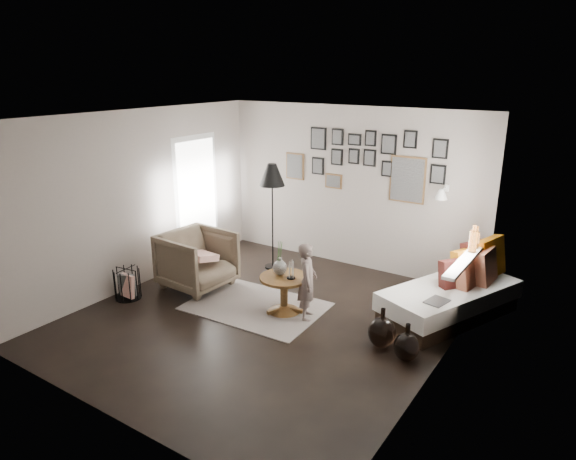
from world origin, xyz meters
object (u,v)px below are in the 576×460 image
Objects in this scene: pedestal_table at (284,296)px; demijohn_large at (382,332)px; armchair at (197,260)px; daybed at (452,293)px; child at (307,281)px; magazine_basket at (127,284)px; vase at (280,265)px; floor_lamp at (272,179)px; demijohn_small at (407,347)px.

demijohn_large is at bearing -4.85° from pedestal_table.
armchair is 1.91× the size of demijohn_large.
daybed is 2.25× the size of armchair.
magazine_basket is at bearing 82.29° from child.
child is at bearing 19.75° from magazine_basket.
child is at bearing -85.54° from armchair.
vase is at bearing 23.72° from magazine_basket.
daybed is at bearing -1.77° from floor_lamp.
vase is 0.49× the size of armchair.
pedestal_table is 1.45× the size of demijohn_small.
pedestal_table is 1.47× the size of magazine_basket.
armchair is 0.91× the size of child.
floor_lamp reaches higher than daybed.
vase is 0.94× the size of demijohn_large.
pedestal_table is at bearing -126.34° from daybed.
child is at bearing 172.95° from demijohn_large.
vase reaches higher than daybed.
vase is 0.22× the size of daybed.
armchair is 3.01m from demijohn_large.
daybed is (1.90, 1.14, 0.07)m from pedestal_table.
magazine_basket is 2.63m from child.
magazine_basket is (-4.00, -2.01, -0.09)m from daybed.
vase reaches higher than demijohn_large.
child reaches higher than demijohn_small.
child is at bearing 170.01° from demijohn_small.
floor_lamp is at bearing 63.41° from magazine_basket.
daybed is 4.29× the size of demijohn_large.
vase is 1.77m from floor_lamp.
pedestal_table is 0.69× the size of armchair.
armchair is at bearing 178.01° from demijohn_large.
floor_lamp is 3.90× the size of magazine_basket.
armchair reaches higher than demijohn_small.
child is (2.46, 0.88, 0.30)m from magazine_basket.
daybed is 3.18m from floor_lamp.
armchair is 3.37m from demijohn_small.
armchair reaches higher than demijohn_large.
vase reaches higher than magazine_basket.
child is at bearing -0.91° from vase.
vase is 0.45m from child.
pedestal_table reaches higher than demijohn_small.
armchair is 2.10× the size of demijohn_small.
magazine_basket is at bearing -156.28° from vase.
demijohn_large is at bearing 161.08° from demijohn_small.
child reaches higher than pedestal_table.
pedestal_table is 0.45m from child.
floor_lamp is 3.48m from demijohn_small.
daybed is 1.92m from child.
floor_lamp is at bearing -159.19° from daybed.
daybed is at bearing 31.08° from pedestal_table.
daybed is (1.98, 1.12, -0.34)m from vase.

